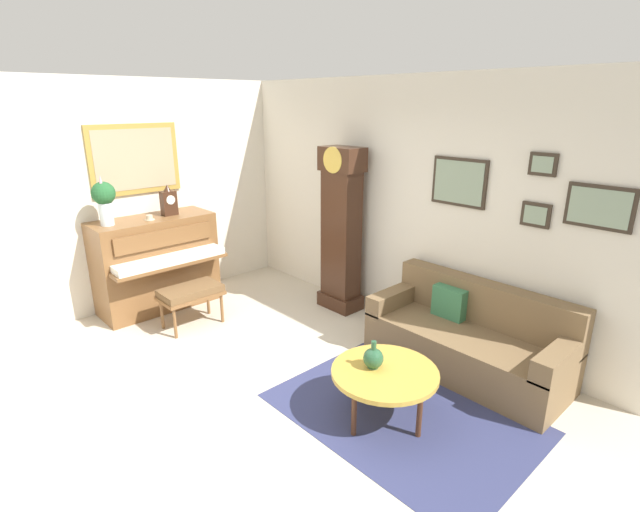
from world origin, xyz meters
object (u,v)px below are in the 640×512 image
piano_bench (191,293)px  flower_vase (104,198)px  coffee_table (385,374)px  piano (157,263)px  couch (468,339)px  green_jug (373,358)px  mantel_clock (169,201)px  grandfather_clock (341,235)px  teacup (150,218)px

piano_bench → flower_vase: bearing=-144.0°
coffee_table → flower_vase: 3.67m
piano → piano_bench: size_ratio=2.06×
piano_bench → couch: couch is taller
coffee_table → green_jug: (-0.10, -0.04, 0.12)m
coffee_table → mantel_clock: bearing=-177.7°
grandfather_clock → mantel_clock: bearing=-137.4°
piano_bench → flower_vase: (-0.77, -0.56, 1.08)m
couch → flower_vase: flower_vase is taller
couch → mantel_clock: bearing=-159.0°
piano_bench → mantel_clock: bearing=165.4°
piano → mantel_clock: (0.00, 0.23, 0.75)m
piano → couch: (3.46, 1.56, -0.28)m
piano_bench → grandfather_clock: 1.92m
grandfather_clock → piano_bench: bearing=-116.1°
piano_bench → teacup: size_ratio=6.03×
coffee_table → green_jug: green_jug is taller
piano → couch: size_ratio=0.76×
mantel_clock → green_jug: 3.39m
teacup → green_jug: bearing=7.1°
couch → green_jug: (-0.17, -1.23, 0.21)m
mantel_clock → green_jug: size_ratio=1.58×
piano_bench → flower_vase: 1.44m
piano → mantel_clock: mantel_clock is taller
piano_bench → coffee_table: bearing=7.3°
piano_bench → couch: (2.69, 1.53, -0.09)m
couch → piano: bearing=-155.7°
piano → grandfather_clock: (1.58, 1.68, 0.37)m
piano → mantel_clock: bearing=89.6°
mantel_clock → piano: bearing=-90.4°
piano_bench → couch: size_ratio=0.37×
coffee_table → mantel_clock: mantel_clock is taller
piano_bench → mantel_clock: mantel_clock is taller
piano → flower_vase: size_ratio=2.48×
teacup → piano: bearing=142.2°
teacup → coffee_table: bearing=7.5°
teacup → couch: bearing=25.7°
mantel_clock → green_jug: mantel_clock is taller
piano → piano_bench: 0.79m
green_jug → mantel_clock: bearing=-178.2°
piano_bench → teacup: 1.05m
flower_vase → green_jug: flower_vase is taller
coffee_table → green_jug: bearing=-159.7°
flower_vase → teacup: (0.08, 0.46, -0.29)m
piano_bench → grandfather_clock: (0.81, 1.65, 0.56)m
piano → coffee_table: 3.42m
flower_vase → teacup: flower_vase is taller
coffee_table → teacup: 3.43m
coffee_table → green_jug: size_ratio=3.67×
piano → flower_vase: flower_vase is taller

